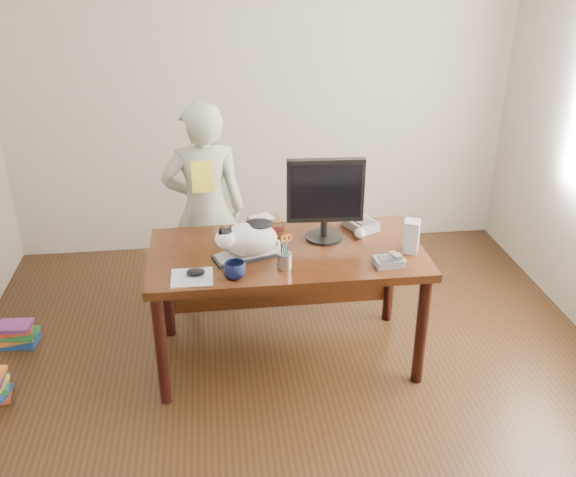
# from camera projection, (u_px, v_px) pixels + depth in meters

# --- Properties ---
(room) EXTENTS (4.50, 4.50, 4.50)m
(room) POSITION_uv_depth(u_px,v_px,m) (303.00, 192.00, 2.94)
(room) COLOR black
(room) RESTS_ON ground
(desk) EXTENTS (1.60, 0.80, 0.75)m
(desk) POSITION_uv_depth(u_px,v_px,m) (285.00, 266.00, 3.88)
(desk) COLOR black
(desk) RESTS_ON ground
(keyboard) EXTENTS (0.45, 0.28, 0.03)m
(keyboard) POSITION_uv_depth(u_px,v_px,m) (250.00, 255.00, 3.66)
(keyboard) COLOR black
(keyboard) RESTS_ON desk
(cat) EXTENTS (0.40, 0.29, 0.23)m
(cat) POSITION_uv_depth(u_px,v_px,m) (247.00, 238.00, 3.61)
(cat) COLOR white
(cat) RESTS_ON keyboard
(monitor) EXTENTS (0.46, 0.23, 0.51)m
(monitor) POSITION_uv_depth(u_px,v_px,m) (325.00, 195.00, 3.74)
(monitor) COLOR black
(monitor) RESTS_ON desk
(pen_cup) EXTENTS (0.10, 0.10, 0.20)m
(pen_cup) POSITION_uv_depth(u_px,v_px,m) (285.00, 258.00, 3.53)
(pen_cup) COLOR #98989D
(pen_cup) RESTS_ON desk
(mousepad) EXTENTS (0.22, 0.20, 0.01)m
(mousepad) POSITION_uv_depth(u_px,v_px,m) (192.00, 277.00, 3.45)
(mousepad) COLOR silver
(mousepad) RESTS_ON desk
(mouse) EXTENTS (0.10, 0.07, 0.04)m
(mouse) POSITION_uv_depth(u_px,v_px,m) (196.00, 272.00, 3.46)
(mouse) COLOR black
(mouse) RESTS_ON mousepad
(coffee_mug) EXTENTS (0.16, 0.16, 0.09)m
(coffee_mug) POSITION_uv_depth(u_px,v_px,m) (235.00, 270.00, 3.43)
(coffee_mug) COLOR #0D1337
(coffee_mug) RESTS_ON desk
(phone) EXTENTS (0.17, 0.15, 0.07)m
(phone) POSITION_uv_depth(u_px,v_px,m) (390.00, 261.00, 3.57)
(phone) COLOR slate
(phone) RESTS_ON desk
(speaker) EXTENTS (0.12, 0.12, 0.19)m
(speaker) POSITION_uv_depth(u_px,v_px,m) (411.00, 236.00, 3.69)
(speaker) COLOR #AFAFB2
(speaker) RESTS_ON desk
(baseball) EXTENTS (0.07, 0.07, 0.07)m
(baseball) POSITION_uv_depth(u_px,v_px,m) (360.00, 233.00, 3.87)
(baseball) COLOR white
(baseball) RESTS_ON desk
(book_stack) EXTENTS (0.25, 0.22, 0.08)m
(book_stack) POSITION_uv_depth(u_px,v_px,m) (264.00, 224.00, 4.00)
(book_stack) COLOR #491317
(book_stack) RESTS_ON desk
(calculator) EXTENTS (0.22, 0.24, 0.06)m
(calculator) POSITION_uv_depth(u_px,v_px,m) (361.00, 224.00, 4.00)
(calculator) COLOR slate
(calculator) RESTS_ON desk
(person) EXTENTS (0.57, 0.39, 1.49)m
(person) POSITION_uv_depth(u_px,v_px,m) (205.00, 211.00, 4.28)
(person) COLOR beige
(person) RESTS_ON ground
(held_book) EXTENTS (0.15, 0.09, 0.20)m
(held_book) POSITION_uv_depth(u_px,v_px,m) (203.00, 177.00, 3.99)
(held_book) COLOR yellow
(held_book) RESTS_ON person
(book_pile_b) EXTENTS (0.26, 0.20, 0.15)m
(book_pile_b) POSITION_uv_depth(u_px,v_px,m) (18.00, 334.00, 4.16)
(book_pile_b) COLOR navy
(book_pile_b) RESTS_ON ground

